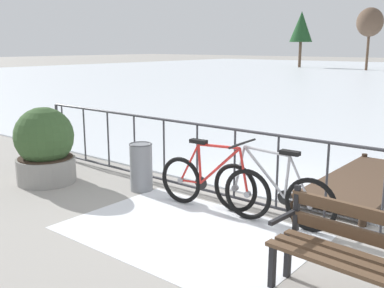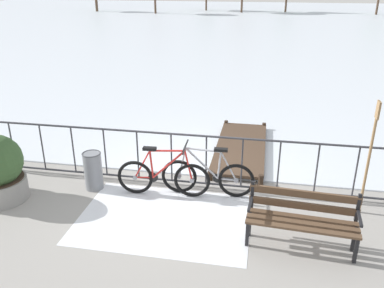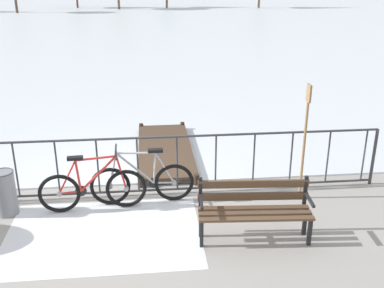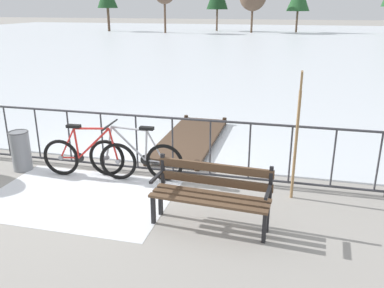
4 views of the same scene
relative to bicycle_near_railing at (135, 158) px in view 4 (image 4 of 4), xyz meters
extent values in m
plane|color=#9E9991|center=(-0.40, 0.27, -0.37)|extent=(160.00, 160.00, 0.00)
cube|color=silver|center=(-0.40, 28.67, -0.35)|extent=(80.00, 56.00, 0.03)
cube|color=white|center=(-0.59, -0.93, -0.36)|extent=(2.85, 2.00, 0.01)
cylinder|color=#38383D|center=(-0.40, 0.27, 0.68)|extent=(9.00, 0.04, 0.04)
cylinder|color=#38383D|center=(-0.40, 0.27, -0.29)|extent=(9.00, 0.04, 0.04)
cylinder|color=#38383D|center=(-2.73, 0.27, 0.20)|extent=(0.03, 0.03, 0.97)
cylinder|color=#38383D|center=(-2.06, 0.27, 0.20)|extent=(0.03, 0.03, 0.97)
cylinder|color=#38383D|center=(-1.40, 0.27, 0.20)|extent=(0.03, 0.03, 0.97)
cylinder|color=#38383D|center=(-0.74, 0.27, 0.20)|extent=(0.03, 0.03, 0.97)
cylinder|color=#38383D|center=(-0.07, 0.27, 0.20)|extent=(0.03, 0.03, 0.97)
cylinder|color=#38383D|center=(0.59, 0.27, 0.20)|extent=(0.03, 0.03, 0.97)
cylinder|color=#38383D|center=(1.26, 0.27, 0.20)|extent=(0.03, 0.03, 0.97)
cylinder|color=#38383D|center=(1.92, 0.27, 0.20)|extent=(0.03, 0.03, 0.97)
cylinder|color=#38383D|center=(2.59, 0.27, 0.20)|extent=(0.03, 0.03, 0.97)
cylinder|color=#38383D|center=(3.25, 0.27, 0.20)|extent=(0.03, 0.03, 0.97)
cylinder|color=#38383D|center=(3.92, 0.27, 0.20)|extent=(0.03, 0.03, 0.97)
torus|color=black|center=(0.52, 0.01, -0.04)|extent=(0.66, 0.08, 0.66)
cylinder|color=gray|center=(0.52, 0.01, -0.04)|extent=(0.08, 0.06, 0.08)
torus|color=black|center=(-0.53, -0.01, -0.04)|extent=(0.66, 0.08, 0.66)
cylinder|color=gray|center=(-0.53, -0.01, -0.04)|extent=(0.08, 0.06, 0.08)
cylinder|color=#B2B2B7|center=(0.21, 0.01, 0.25)|extent=(0.08, 0.04, 0.53)
cylinder|color=#B2B2B7|center=(-0.11, 0.00, 0.26)|extent=(0.61, 0.05, 0.59)
cylinder|color=#B2B2B7|center=(-0.09, 0.00, 0.53)|extent=(0.63, 0.05, 0.07)
cylinder|color=#B2B2B7|center=(0.35, 0.01, -0.03)|extent=(0.34, 0.04, 0.05)
cylinder|color=#B2B2B7|center=(0.37, 0.01, 0.24)|extent=(0.32, 0.04, 0.56)
cylinder|color=#B2B2B7|center=(-0.47, -0.01, 0.25)|extent=(0.16, 0.04, 0.59)
cube|color=black|center=(0.23, 0.01, 0.55)|extent=(0.24, 0.11, 0.05)
cylinder|color=black|center=(-0.40, -0.01, 0.59)|extent=(0.04, 0.52, 0.03)
cylinder|color=black|center=(0.19, 0.01, -0.02)|extent=(0.18, 0.02, 0.18)
torus|color=black|center=(-1.31, -0.20, -0.04)|extent=(0.66, 0.10, 0.66)
cylinder|color=gray|center=(-1.31, -0.20, -0.04)|extent=(0.08, 0.07, 0.08)
torus|color=black|center=(-0.27, -0.13, -0.04)|extent=(0.66, 0.10, 0.66)
cylinder|color=gray|center=(-0.27, -0.13, -0.04)|extent=(0.08, 0.07, 0.08)
cylinder|color=red|center=(-1.00, -0.18, 0.25)|extent=(0.08, 0.04, 0.53)
cylinder|color=red|center=(-0.68, -0.15, 0.26)|extent=(0.61, 0.08, 0.59)
cylinder|color=red|center=(-0.71, -0.16, 0.53)|extent=(0.63, 0.08, 0.07)
cylinder|color=red|center=(-1.15, -0.19, -0.03)|extent=(0.34, 0.05, 0.05)
cylinder|color=red|center=(-1.17, -0.19, 0.24)|extent=(0.32, 0.05, 0.56)
cylinder|color=red|center=(-0.33, -0.13, 0.25)|extent=(0.16, 0.04, 0.59)
cube|color=black|center=(-1.02, -0.18, 0.55)|extent=(0.25, 0.12, 0.05)
cylinder|color=black|center=(-0.39, -0.14, 0.59)|extent=(0.06, 0.52, 0.03)
cylinder|color=black|center=(-0.98, -0.17, -0.02)|extent=(0.18, 0.03, 0.18)
cube|color=brown|center=(1.59, -1.16, 0.07)|extent=(1.60, 0.21, 0.04)
cube|color=brown|center=(1.58, -1.32, 0.07)|extent=(1.60, 0.21, 0.04)
cube|color=brown|center=(1.57, -1.47, 0.07)|extent=(1.60, 0.21, 0.04)
cube|color=brown|center=(1.59, -1.07, 0.21)|extent=(1.60, 0.16, 0.12)
cube|color=brown|center=(1.59, -1.07, 0.41)|extent=(1.60, 0.16, 0.12)
cube|color=black|center=(2.32, -1.50, -0.15)|extent=(0.05, 0.06, 0.44)
cube|color=black|center=(2.34, -1.24, -0.15)|extent=(0.05, 0.06, 0.44)
cube|color=black|center=(2.35, -1.12, 0.30)|extent=(0.05, 0.05, 0.45)
cube|color=black|center=(2.33, -1.37, 0.27)|extent=(0.07, 0.40, 0.04)
cube|color=black|center=(0.81, -1.40, -0.15)|extent=(0.05, 0.06, 0.44)
cube|color=black|center=(0.83, -1.13, -0.15)|extent=(0.05, 0.06, 0.44)
cube|color=black|center=(0.84, -1.02, 0.30)|extent=(0.05, 0.05, 0.45)
cube|color=black|center=(0.82, -1.26, 0.27)|extent=(0.07, 0.40, 0.04)
cylinder|color=gray|center=(-2.15, -0.15, -0.01)|extent=(0.34, 0.34, 0.72)
torus|color=#494A4E|center=(-2.15, -0.15, 0.35)|extent=(0.35, 0.35, 0.02)
cylinder|color=#937047|center=(2.65, -0.12, 0.48)|extent=(0.04, 0.04, 1.70)
cube|color=#937047|center=(2.65, -0.12, 1.47)|extent=(0.03, 0.16, 0.28)
cube|color=#4C3828|center=(0.47, 2.06, -0.25)|extent=(1.10, 2.98, 0.06)
cylinder|color=#35271C|center=(-0.03, 0.57, -0.27)|extent=(0.10, 0.10, 0.20)
cylinder|color=#35271C|center=(0.96, 0.57, -0.27)|extent=(0.10, 0.10, 0.20)
cylinder|color=#35271C|center=(-0.03, 3.55, -0.27)|extent=(0.10, 0.10, 0.20)
cylinder|color=#35271C|center=(0.96, 3.55, -0.27)|extent=(0.10, 0.10, 0.20)
cylinder|color=brown|center=(2.51, 40.05, 1.47)|extent=(0.21, 0.21, 3.68)
cylinder|color=brown|center=(-17.83, 37.16, 1.71)|extent=(0.28, 0.28, 4.15)
cylinder|color=brown|center=(-10.82, 35.82, 1.35)|extent=(0.22, 0.22, 3.45)
cylinder|color=brown|center=(-2.11, 38.65, 1.08)|extent=(0.22, 0.22, 2.90)
cylinder|color=brown|center=(-6.23, 40.63, 1.59)|extent=(0.20, 0.20, 3.92)
camera|label=1|loc=(2.62, -4.76, 1.80)|focal=42.08mm
camera|label=2|loc=(0.91, -6.43, 3.39)|focal=37.53mm
camera|label=3|loc=(0.11, -6.81, 3.29)|focal=42.58mm
camera|label=4|loc=(2.52, -6.05, 2.51)|focal=37.73mm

